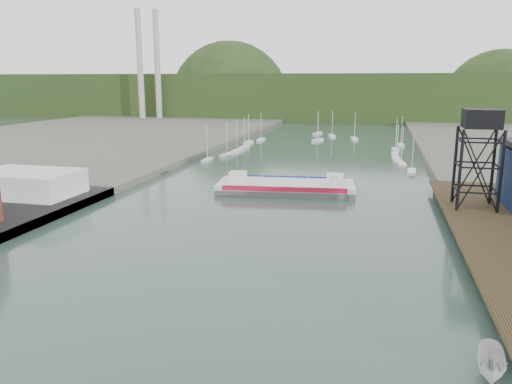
% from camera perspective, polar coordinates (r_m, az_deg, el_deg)
% --- Properties ---
extents(east_pier, '(14.00, 70.00, 2.45)m').
position_cam_1_polar(east_pier, '(78.15, 26.52, -4.10)').
color(east_pier, black).
rests_on(east_pier, ground).
extents(white_shed, '(18.00, 12.00, 4.50)m').
position_cam_1_polar(white_shed, '(102.29, -24.64, 0.93)').
color(white_shed, silver).
rests_on(white_shed, west_quay).
extents(lift_tower, '(6.50, 6.50, 16.00)m').
position_cam_1_polar(lift_tower, '(87.91, 24.35, 7.00)').
color(lift_tower, black).
rests_on(lift_tower, east_pier).
extents(marina_sailboats, '(57.71, 92.65, 0.90)m').
position_cam_1_polar(marina_sailboats, '(169.23, 7.27, 5.03)').
color(marina_sailboats, silver).
rests_on(marina_sailboats, ground).
extents(smokestacks, '(11.20, 8.20, 60.00)m').
position_cam_1_polar(smokestacks, '(289.29, -12.16, 13.89)').
color(smokestacks, '#A6A7A2').
rests_on(smokestacks, ground).
extents(distant_hills, '(500.00, 120.00, 80.00)m').
position_cam_1_polar(distant_hills, '(330.59, 9.99, 10.40)').
color(distant_hills, '#1D3116').
rests_on(distant_hills, ground).
extents(chain_ferry, '(28.86, 14.12, 4.00)m').
position_cam_1_polar(chain_ferry, '(103.14, 3.41, 0.64)').
color(chain_ferry, '#4D4D50').
rests_on(chain_ferry, ground).
extents(motorboat, '(2.97, 5.85, 2.16)m').
position_cam_1_polar(motorboat, '(44.90, 25.32, -17.40)').
color(motorboat, silver).
rests_on(motorboat, ground).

